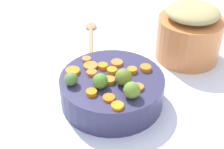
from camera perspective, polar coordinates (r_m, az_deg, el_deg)
name	(u,v)px	position (r m, az deg, el deg)	size (l,w,h in m)	color
tabletop	(129,104)	(0.88, 3.09, -5.23)	(2.40, 2.40, 0.02)	white
serving_bowl_carrots	(112,90)	(0.85, 0.00, -2.69)	(0.27, 0.27, 0.08)	#313053
metal_pot	(189,38)	(1.05, 13.41, 6.26)	(0.20, 0.20, 0.14)	#D17B3F
stuffing_mound	(193,12)	(1.01, 14.13, 10.74)	(0.16, 0.16, 0.05)	tan
carrot_slice_0	(117,106)	(0.74, 0.97, -5.57)	(0.03, 0.03, 0.01)	orange
carrot_slice_1	(112,70)	(0.84, -0.02, 0.73)	(0.03, 0.03, 0.01)	orange
carrot_slice_2	(117,63)	(0.88, 0.86, 2.09)	(0.03, 0.03, 0.01)	orange
carrot_slice_3	(146,68)	(0.86, 5.99, 1.12)	(0.03, 0.03, 0.01)	orange
carrot_slice_4	(103,66)	(0.86, -1.63, 1.49)	(0.03, 0.03, 0.01)	orange
carrot_slice_5	(109,98)	(0.76, -0.57, -4.17)	(0.03, 0.03, 0.01)	orange
carrot_slice_6	(92,73)	(0.84, -3.63, 0.31)	(0.03, 0.03, 0.01)	orange
carrot_slice_7	(91,93)	(0.77, -3.66, -3.22)	(0.03, 0.03, 0.01)	orange
carrot_slice_8	(91,66)	(0.86, -3.82, 1.53)	(0.04, 0.04, 0.01)	orange
carrot_slice_9	(138,87)	(0.79, 4.63, -2.25)	(0.03, 0.03, 0.01)	orange
carrot_slice_10	(132,70)	(0.85, 3.58, 0.77)	(0.03, 0.03, 0.01)	orange
carrot_slice_11	(73,71)	(0.85, -6.97, 0.62)	(0.04, 0.04, 0.01)	orange
carrot_slice_12	(110,80)	(0.81, -0.41, -1.04)	(0.03, 0.03, 0.01)	orange
carrot_slice_13	(87,59)	(0.89, -4.53, 2.72)	(0.02, 0.02, 0.01)	orange
brussels_sprout_0	(123,77)	(0.79, 2.05, -0.44)	(0.04, 0.04, 0.04)	olive
brussels_sprout_1	(100,81)	(0.78, -2.10, -1.17)	(0.04, 0.04, 0.04)	#4D8827
brussels_sprout_2	(132,90)	(0.75, 3.52, -2.77)	(0.04, 0.04, 0.04)	olive
brussels_sprout_3	(71,79)	(0.80, -7.25, -0.79)	(0.03, 0.03, 0.03)	#507A38
wooden_spoon	(91,35)	(1.17, -3.79, 7.00)	(0.27, 0.22, 0.01)	tan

